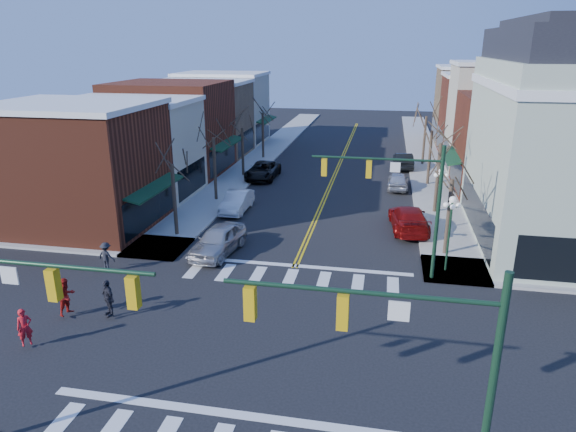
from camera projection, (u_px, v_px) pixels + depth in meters
The scene contains 35 objects.
ground at pixel (263, 340), 21.64m from camera, with size 160.00×160.00×0.00m, color black.
sidewalk_left at pixel (216, 196), 41.78m from camera, with size 3.50×70.00×0.15m, color #9E9B93.
sidewalk_right at pixel (438, 208), 38.65m from camera, with size 3.50×70.00×0.15m, color #9E9B93.
bldg_left_brick_a at pixel (77, 168), 34.06m from camera, with size 10.00×8.50×8.00m, color maroon.
bldg_left_stucco_a at pixel (132, 150), 41.35m from camera, with size 10.00×7.00×7.50m, color #BAB39A.
bldg_left_brick_b at pixel (171, 128), 48.63m from camera, with size 10.00×9.00×8.50m, color maroon.
bldg_left_tan at pixel (202, 120), 56.42m from camera, with size 10.00×7.50×7.80m, color olive.
bldg_left_stucco_b at pixel (223, 109), 63.56m from camera, with size 10.00×8.00×8.20m, color #BAB39A.
bldg_right_brick_a at pixel (523, 146), 41.53m from camera, with size 10.00×8.50×8.00m, color maroon.
bldg_right_stucco at pixel (505, 120), 48.42m from camera, with size 10.00×7.00×10.00m, color #BAB39A.
bldg_right_brick_b at pixel (490, 117), 55.64m from camera, with size 10.00×8.00×8.50m, color maroon.
bldg_right_tan at pixel (478, 106), 63.00m from camera, with size 10.00×8.00×9.00m, color olive.
traffic_mast_near_left at pixel (4, 316), 14.24m from camera, with size 6.60×0.28×7.20m.
traffic_mast_near_right at pixel (413, 361), 12.25m from camera, with size 6.60×0.28×7.20m.
traffic_mast_far_right at pixel (402, 193), 26.02m from camera, with size 6.60×0.28×7.20m.
lamppost_corner at pixel (450, 221), 27.13m from camera, with size 0.36×0.36×4.33m.
lamppost_midblock at pixel (440, 189), 33.17m from camera, with size 0.36×0.36×4.33m.
tree_left_a at pixel (175, 201), 32.61m from camera, with size 0.24×0.24×4.76m, color #382B21.
tree_left_b at pixel (215, 170), 40.01m from camera, with size 0.24×0.24×5.04m, color #382B21.
tree_left_c at pixel (243, 152), 47.53m from camera, with size 0.24×0.24×4.55m, color #382B21.
tree_left_d at pixel (263, 136), 54.91m from camera, with size 0.24×0.24×4.90m, color #382B21.
tree_right_a at pixel (448, 218), 29.63m from camera, with size 0.24×0.24×4.62m, color #382B21.
tree_right_b at pixel (437, 179), 36.98m from camera, with size 0.24×0.24×5.18m, color #382B21.
tree_right_c at pixel (430, 158), 44.48m from camera, with size 0.24×0.24×4.83m, color #382B21.
tree_right_d at pixel (424, 141), 51.90m from camera, with size 0.24×0.24×4.97m, color #382B21.
car_left_near at pixel (218, 240), 30.33m from camera, with size 1.98×4.92×1.68m, color #A6A6AB.
car_left_mid at pixel (237, 202), 38.05m from camera, with size 1.58×4.52×1.49m, color white.
car_left_far at pixel (263, 171), 47.24m from camera, with size 2.51×5.44×1.51m, color black.
car_right_near at pixel (409, 219), 34.16m from camera, with size 2.28×5.60×1.63m, color maroon.
car_right_mid at pixel (398, 181), 43.91m from camera, with size 1.71×4.26×1.45m, color #B8B8BD.
car_right_far at pixel (403, 161), 51.13m from camera, with size 1.64×4.71×1.55m, color black.
pedestrian_red_a at pixel (25, 327), 20.84m from camera, with size 0.58×0.38×1.60m, color red.
pedestrian_red_b at pixel (67, 296), 23.21m from camera, with size 0.86×0.67×1.76m, color #AA1712.
pedestrian_dark_a at pixel (108, 298), 23.09m from camera, with size 1.02×0.43×1.75m, color black.
pedestrian_dark_b at pixel (106, 256), 27.90m from camera, with size 0.99×0.57×1.54m, color black.
Camera 1 is at (4.59, -18.27, 11.91)m, focal length 32.00 mm.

